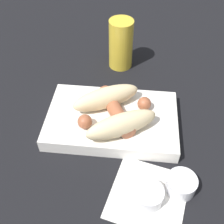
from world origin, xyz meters
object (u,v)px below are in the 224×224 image
food_tray (112,120)px  bread_roll (113,110)px  sausage (115,112)px  condiment_cup_near (148,196)px  condiment_cup_far (181,185)px  drink_glass (122,44)px

food_tray → bread_roll: bread_roll is taller
sausage → condiment_cup_near: bearing=113.9°
condiment_cup_near → condiment_cup_far: 0.06m
food_tray → condiment_cup_far: size_ratio=5.10×
condiment_cup_far → sausage: bearing=-46.0°
food_tray → condiment_cup_near: size_ratio=5.10×
bread_roll → drink_glass: bearing=-89.6°
food_tray → drink_glass: (-0.00, -0.22, 0.05)m
food_tray → sausage: sausage is taller
condiment_cup_near → condiment_cup_far: (-0.06, -0.03, 0.00)m
food_tray → drink_glass: size_ratio=2.13×
condiment_cup_near → condiment_cup_far: size_ratio=1.00×
food_tray → condiment_cup_near: condiment_cup_near is taller
sausage → bread_roll: bearing=47.2°
bread_roll → food_tray: bearing=-66.4°
sausage → drink_glass: (0.01, -0.22, 0.02)m
condiment_cup_near → drink_glass: size_ratio=0.42×
food_tray → bread_roll: 0.04m
condiment_cup_far → drink_glass: drink_glass is taller
sausage → drink_glass: drink_glass is taller
drink_glass → condiment_cup_far: bearing=110.8°
food_tray → bread_roll: (-0.00, 0.01, 0.04)m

